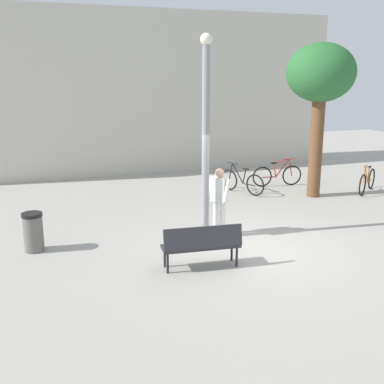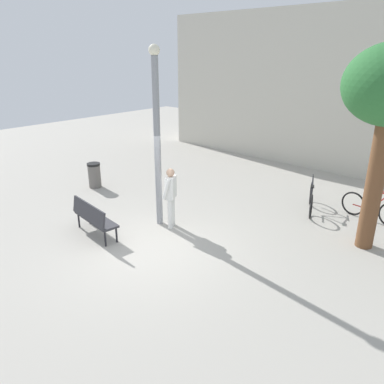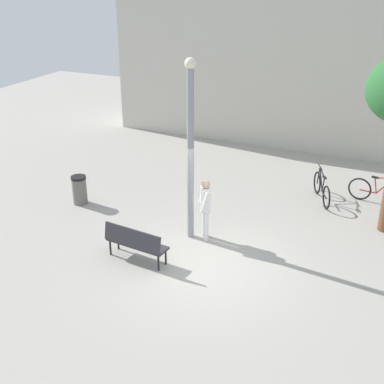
# 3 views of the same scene
# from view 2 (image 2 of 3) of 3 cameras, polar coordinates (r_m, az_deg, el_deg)

# --- Properties ---
(ground_plane) EXTENTS (36.00, 36.00, 0.00)m
(ground_plane) POSITION_cam_2_polar(r_m,az_deg,el_deg) (9.34, -6.24, -8.49)
(ground_plane) COLOR #A8A399
(building_facade) EXTENTS (15.31, 2.00, 6.19)m
(building_facade) POSITION_cam_2_polar(r_m,az_deg,el_deg) (16.48, 20.66, 14.43)
(building_facade) COLOR beige
(building_facade) RESTS_ON ground_plane
(lamppost) EXTENTS (0.28, 0.28, 4.71)m
(lamppost) POSITION_cam_2_polar(r_m,az_deg,el_deg) (9.77, -5.39, 8.87)
(lamppost) COLOR gray
(lamppost) RESTS_ON ground_plane
(person_by_lamppost) EXTENTS (0.49, 0.63, 1.67)m
(person_by_lamppost) POSITION_cam_2_polar(r_m,az_deg,el_deg) (9.99, -3.28, -0.27)
(person_by_lamppost) COLOR white
(person_by_lamppost) RESTS_ON ground_plane
(park_bench) EXTENTS (1.64, 0.64, 0.92)m
(park_bench) POSITION_cam_2_polar(r_m,az_deg,el_deg) (9.97, -14.95, -3.63)
(park_bench) COLOR #2D2D33
(park_bench) RESTS_ON ground_plane
(bicycle_red) EXTENTS (1.80, 0.30, 0.97)m
(bicycle_red) POSITION_cam_2_polar(r_m,az_deg,el_deg) (11.70, 25.84, -2.27)
(bicycle_red) COLOR black
(bicycle_red) RESTS_ON ground_plane
(bicycle_black) EXTENTS (0.82, 1.66, 0.97)m
(bicycle_black) POSITION_cam_2_polar(r_m,az_deg,el_deg) (11.77, 17.77, -0.98)
(bicycle_black) COLOR black
(bicycle_black) RESTS_ON ground_plane
(trash_bin) EXTENTS (0.45, 0.45, 0.88)m
(trash_bin) POSITION_cam_2_polar(r_m,az_deg,el_deg) (13.61, -14.72, 2.52)
(trash_bin) COLOR #66605B
(trash_bin) RESTS_ON ground_plane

